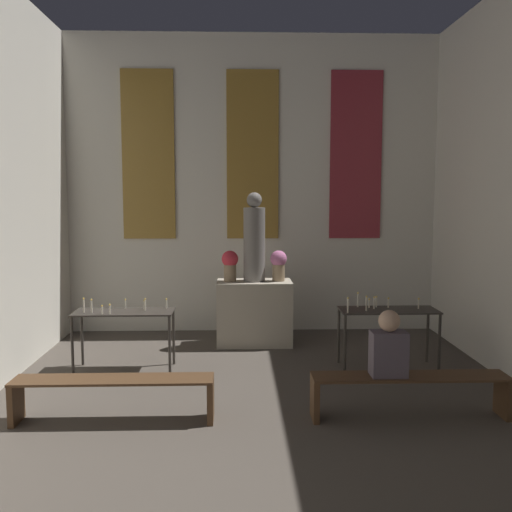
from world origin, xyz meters
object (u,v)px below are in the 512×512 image
at_px(candle_rack_left, 124,318).
at_px(pew_back_right, 410,387).
at_px(flower_vase_left, 230,264).
at_px(statue, 254,241).
at_px(altar, 254,313).
at_px(pew_back_left, 113,390).
at_px(person_seated, 389,347).
at_px(flower_vase_right, 279,264).
at_px(candle_rack_right, 388,316).

bearing_deg(candle_rack_left, pew_back_right, -27.89).
bearing_deg(flower_vase_left, statue, 0.00).
bearing_deg(pew_back_right, altar, 117.00).
bearing_deg(statue, pew_back_left, -117.00).
distance_m(pew_back_left, pew_back_right, 3.02).
bearing_deg(candle_rack_left, statue, 35.69).
relative_size(flower_vase_left, pew_back_left, 0.23).
relative_size(altar, flower_vase_left, 2.44).
bearing_deg(person_seated, pew_back_left, 180.00).
distance_m(flower_vase_left, pew_back_left, 3.30).
height_order(candle_rack_left, pew_back_right, candle_rack_left).
bearing_deg(candle_rack_left, flower_vase_right, 30.64).
bearing_deg(candle_rack_left, candle_rack_right, 0.02).
distance_m(candle_rack_right, person_seated, 1.77).
xyz_separation_m(candle_rack_left, pew_back_right, (3.24, -1.71, -0.36)).
height_order(candle_rack_right, pew_back_right, candle_rack_right).
height_order(flower_vase_right, pew_back_right, flower_vase_right).
xyz_separation_m(statue, candle_rack_right, (1.72, -1.24, -0.91)).
relative_size(altar, candle_rack_right, 0.89).
height_order(flower_vase_left, pew_back_left, flower_vase_left).
height_order(statue, candle_rack_left, statue).
distance_m(flower_vase_right, pew_back_right, 3.30).
bearing_deg(person_seated, altar, 113.37).
bearing_deg(statue, flower_vase_left, -180.00).
bearing_deg(pew_back_left, statue, 63.00).
relative_size(flower_vase_left, person_seated, 0.69).
height_order(flower_vase_left, candle_rack_right, flower_vase_left).
bearing_deg(flower_vase_left, flower_vase_right, 0.00).
bearing_deg(altar, pew_back_left, -117.00).
bearing_deg(flower_vase_right, pew_back_left, -122.38).
distance_m(statue, person_seated, 3.33).
bearing_deg(candle_rack_right, person_seated, -104.56).
relative_size(candle_rack_left, person_seated, 1.89).
bearing_deg(candle_rack_right, pew_back_left, -152.03).
height_order(altar, candle_rack_left, altar).
distance_m(altar, pew_back_left, 3.32).
xyz_separation_m(pew_back_right, person_seated, (-0.23, -0.00, 0.42)).
relative_size(candle_rack_left, pew_back_left, 0.64).
xyz_separation_m(statue, flower_vase_right, (0.37, -0.00, -0.36)).
xyz_separation_m(altar, pew_back_left, (-1.51, -2.96, -0.16)).
xyz_separation_m(candle_rack_right, person_seated, (-0.45, -1.72, 0.06)).
relative_size(flower_vase_left, candle_rack_right, 0.36).
xyz_separation_m(altar, flower_vase_left, (-0.37, -0.00, 0.75)).
xyz_separation_m(altar, statue, (0.00, 0.00, 1.11)).
relative_size(flower_vase_right, person_seated, 0.69).
height_order(candle_rack_left, pew_back_left, candle_rack_left).
distance_m(candle_rack_right, pew_back_right, 1.77).
distance_m(statue, pew_back_right, 3.55).
xyz_separation_m(flower_vase_right, person_seated, (0.91, -2.96, -0.49)).
relative_size(altar, flower_vase_right, 2.44).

